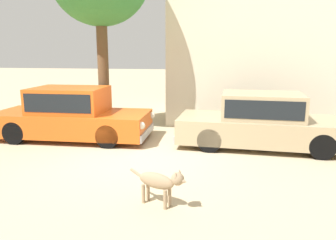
# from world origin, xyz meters

# --- Properties ---
(ground_plane) EXTENTS (80.00, 80.00, 0.00)m
(ground_plane) POSITION_xyz_m (0.00, 0.00, 0.00)
(ground_plane) COLOR tan
(parked_sedan_nearest) EXTENTS (4.56, 1.82, 1.49)m
(parked_sedan_nearest) POSITION_xyz_m (-2.24, 1.44, 0.73)
(parked_sedan_nearest) COLOR #D15619
(parked_sedan_nearest) RESTS_ON ground_plane
(parked_sedan_second) EXTENTS (4.62, 2.01, 1.43)m
(parked_sedan_second) POSITION_xyz_m (3.09, 1.42, 0.70)
(parked_sedan_second) COLOR tan
(parked_sedan_second) RESTS_ON ground_plane
(stray_dog_spotted) EXTENTS (1.04, 0.50, 0.67)m
(stray_dog_spotted) POSITION_xyz_m (1.06, -2.36, 0.42)
(stray_dog_spotted) COLOR #997F60
(stray_dog_spotted) RESTS_ON ground_plane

